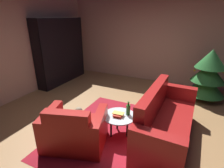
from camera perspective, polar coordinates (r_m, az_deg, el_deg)
The scene contains 11 objects.
ground_plane at distance 3.70m, azimuth 3.29°, elevation -13.38°, with size 7.30×7.30×0.00m, color #976F44.
wall_back at distance 5.99m, azimuth 14.94°, elevation 13.20°, with size 6.21×0.06×2.65m, color tan.
wall_left at distance 5.12m, azimuth -30.56°, elevation 9.70°, with size 0.06×6.08×2.65m, color tan.
area_rug at distance 3.47m, azimuth 2.43°, elevation -16.04°, with size 2.26×2.53×0.01m, color maroon.
bookshelf_unit at distance 6.11m, azimuth -15.31°, elevation 10.16°, with size 0.37×1.92×2.05m.
armchair_red at distance 3.15m, azimuth -12.12°, elevation -14.48°, with size 1.20×1.05×0.80m.
couch_red at distance 3.32m, azimuth 16.91°, elevation -12.06°, with size 0.80×2.00×0.96m.
coffee_table at distance 3.27m, azimuth 2.29°, elevation -10.82°, with size 0.61×0.61×0.41m.
book_stack_on_table at distance 3.22m, azimuth 2.01°, elevation -9.84°, with size 0.21×0.18×0.06m.
bottle_on_table at distance 3.23m, azimuth 5.29°, elevation -8.28°, with size 0.07×0.07×0.26m.
decorated_tree at distance 5.14m, azimuth 28.83°, elevation 2.71°, with size 0.93×0.93×1.35m.
Camera 1 is at (1.12, -2.83, 2.11)m, focal length 28.13 mm.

